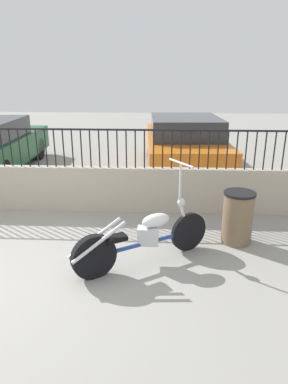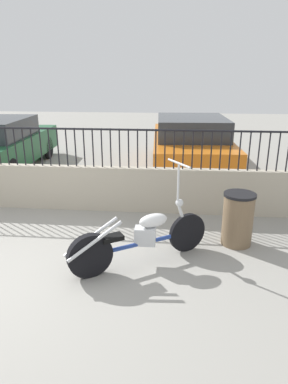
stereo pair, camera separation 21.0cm
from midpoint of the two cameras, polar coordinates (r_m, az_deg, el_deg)
name	(u,v)px [view 1 (the left image)]	position (r m, az deg, el deg)	size (l,w,h in m)	color
ground_plane	(3,282)	(4.74, -23.59, -13.56)	(40.00, 40.00, 0.00)	gray
low_wall	(58,188)	(6.60, -15.01, 0.59)	(10.81, 0.18, 0.83)	#B2A893
fence_railing	(54,142)	(6.39, -15.68, 8.10)	(10.81, 0.04, 0.70)	black
motorcycle_blue	(139,239)	(4.55, -2.14, -7.79)	(1.79, 1.21, 1.34)	black
trash_bin	(238,217)	(5.28, 14.25, -4.13)	(0.47, 0.47, 0.80)	brown
car_orange	(184,143)	(9.18, 5.99, 8.09)	(2.13, 4.62, 1.41)	black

